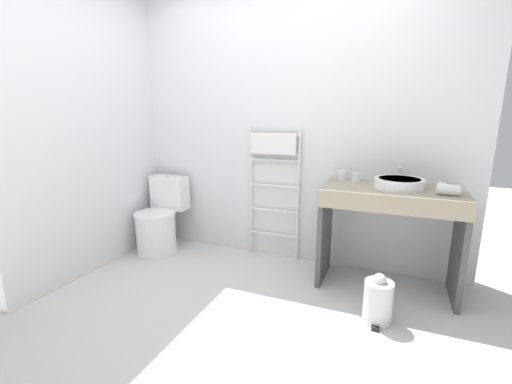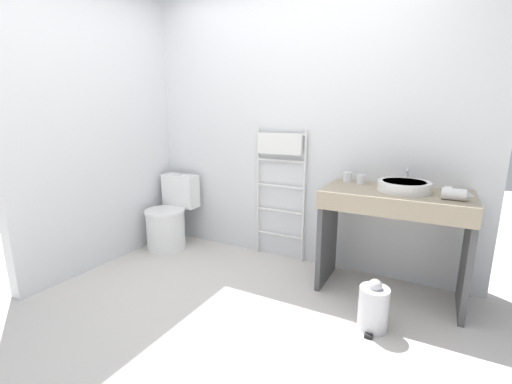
{
  "view_description": "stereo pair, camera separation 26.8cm",
  "coord_description": "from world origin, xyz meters",
  "px_view_note": "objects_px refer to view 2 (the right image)",
  "views": [
    {
      "loc": [
        0.94,
        -1.66,
        1.39
      ],
      "look_at": [
        -0.05,
        0.75,
        0.78
      ],
      "focal_mm": 24.0,
      "sensor_mm": 36.0,
      "label": 1
    },
    {
      "loc": [
        1.18,
        -1.55,
        1.39
      ],
      "look_at": [
        -0.05,
        0.75,
        0.78
      ],
      "focal_mm": 24.0,
      "sensor_mm": 36.0,
      "label": 2
    }
  ],
  "objects_px": {
    "toilet": "(170,219)",
    "cup_near_wall": "(348,177)",
    "sink_basin": "(404,186)",
    "trash_bin": "(373,307)",
    "hair_dryer": "(455,194)",
    "cup_near_edge": "(361,179)",
    "towel_radiator": "(280,166)"
  },
  "relations": [
    {
      "from": "towel_radiator",
      "to": "cup_near_edge",
      "type": "bearing_deg",
      "value": -6.91
    },
    {
      "from": "hair_dryer",
      "to": "sink_basin",
      "type": "bearing_deg",
      "value": 160.67
    },
    {
      "from": "toilet",
      "to": "hair_dryer",
      "type": "bearing_deg",
      "value": -0.9
    },
    {
      "from": "toilet",
      "to": "hair_dryer",
      "type": "height_order",
      "value": "hair_dryer"
    },
    {
      "from": "sink_basin",
      "to": "cup_near_edge",
      "type": "distance_m",
      "value": 0.35
    },
    {
      "from": "towel_radiator",
      "to": "sink_basin",
      "type": "bearing_deg",
      "value": -11.12
    },
    {
      "from": "cup_near_wall",
      "to": "towel_radiator",
      "type": "bearing_deg",
      "value": 175.67
    },
    {
      "from": "toilet",
      "to": "cup_near_edge",
      "type": "xyz_separation_m",
      "value": [
        1.88,
        0.2,
        0.56
      ]
    },
    {
      "from": "towel_radiator",
      "to": "hair_dryer",
      "type": "height_order",
      "value": "towel_radiator"
    },
    {
      "from": "trash_bin",
      "to": "hair_dryer",
      "type": "bearing_deg",
      "value": 47.49
    },
    {
      "from": "toilet",
      "to": "cup_near_wall",
      "type": "bearing_deg",
      "value": 7.73
    },
    {
      "from": "toilet",
      "to": "sink_basin",
      "type": "relative_size",
      "value": 2.05
    },
    {
      "from": "toilet",
      "to": "cup_near_wall",
      "type": "xyz_separation_m",
      "value": [
        1.77,
        0.24,
        0.56
      ]
    },
    {
      "from": "towel_radiator",
      "to": "cup_near_edge",
      "type": "xyz_separation_m",
      "value": [
        0.76,
        -0.09,
        -0.05
      ]
    },
    {
      "from": "towel_radiator",
      "to": "cup_near_edge",
      "type": "height_order",
      "value": "towel_radiator"
    },
    {
      "from": "toilet",
      "to": "sink_basin",
      "type": "bearing_deg",
      "value": 1.91
    },
    {
      "from": "cup_near_edge",
      "to": "hair_dryer",
      "type": "relative_size",
      "value": 0.39
    },
    {
      "from": "hair_dryer",
      "to": "trash_bin",
      "type": "xyz_separation_m",
      "value": [
        -0.39,
        -0.43,
        -0.71
      ]
    },
    {
      "from": "trash_bin",
      "to": "towel_radiator",
      "type": "bearing_deg",
      "value": 143.41
    },
    {
      "from": "towel_radiator",
      "to": "hair_dryer",
      "type": "distance_m",
      "value": 1.45
    },
    {
      "from": "toilet",
      "to": "cup_near_wall",
      "type": "height_order",
      "value": "cup_near_wall"
    },
    {
      "from": "cup_near_wall",
      "to": "trash_bin",
      "type": "height_order",
      "value": "cup_near_wall"
    },
    {
      "from": "trash_bin",
      "to": "cup_near_wall",
      "type": "bearing_deg",
      "value": 118.19
    },
    {
      "from": "sink_basin",
      "to": "cup_near_wall",
      "type": "height_order",
      "value": "cup_near_wall"
    },
    {
      "from": "toilet",
      "to": "sink_basin",
      "type": "distance_m",
      "value": 2.29
    },
    {
      "from": "hair_dryer",
      "to": "cup_near_edge",
      "type": "bearing_deg",
      "value": 160.21
    },
    {
      "from": "trash_bin",
      "to": "toilet",
      "type": "bearing_deg",
      "value": 167.64
    },
    {
      "from": "towel_radiator",
      "to": "sink_basin",
      "type": "distance_m",
      "value": 1.11
    },
    {
      "from": "sink_basin",
      "to": "hair_dryer",
      "type": "distance_m",
      "value": 0.34
    },
    {
      "from": "sink_basin",
      "to": "trash_bin",
      "type": "distance_m",
      "value": 0.9
    },
    {
      "from": "toilet",
      "to": "towel_radiator",
      "type": "height_order",
      "value": "towel_radiator"
    },
    {
      "from": "cup_near_wall",
      "to": "cup_near_edge",
      "type": "height_order",
      "value": "cup_near_wall"
    }
  ]
}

